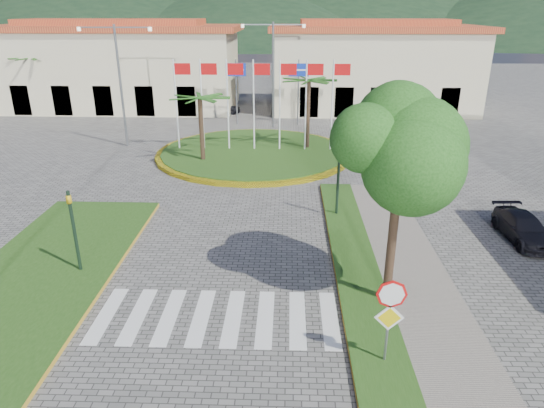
{
  "coord_description": "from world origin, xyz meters",
  "views": [
    {
      "loc": [
        2.24,
        -8.59,
        8.93
      ],
      "look_at": [
        1.67,
        8.0,
        2.21
      ],
      "focal_mm": 32.0,
      "sensor_mm": 36.0,
      "label": 1
    }
  ],
  "objects_px": {
    "car_dark_a": "(223,108)",
    "car_dark_b": "(292,110)",
    "roundabout_island": "(254,152)",
    "deciduous_tree": "(401,149)",
    "car_side_right": "(523,228)",
    "stop_sign": "(390,309)",
    "white_van": "(193,105)"
  },
  "relations": [
    {
      "from": "white_van",
      "to": "car_dark_a",
      "type": "xyz_separation_m",
      "value": [
        2.79,
        -0.43,
        -0.11
      ]
    },
    {
      "from": "roundabout_island",
      "to": "deciduous_tree",
      "type": "height_order",
      "value": "deciduous_tree"
    },
    {
      "from": "car_dark_b",
      "to": "car_side_right",
      "type": "height_order",
      "value": "car_dark_b"
    },
    {
      "from": "car_dark_a",
      "to": "car_dark_b",
      "type": "bearing_deg",
      "value": -99.68
    },
    {
      "from": "white_van",
      "to": "car_side_right",
      "type": "xyz_separation_m",
      "value": [
        18.53,
        -25.92,
        -0.12
      ]
    },
    {
      "from": "deciduous_tree",
      "to": "white_van",
      "type": "relative_size",
      "value": 1.45
    },
    {
      "from": "car_dark_a",
      "to": "car_dark_b",
      "type": "height_order",
      "value": "car_dark_b"
    },
    {
      "from": "deciduous_tree",
      "to": "car_dark_a",
      "type": "distance_m",
      "value": 32.1
    },
    {
      "from": "roundabout_island",
      "to": "car_dark_b",
      "type": "distance_m",
      "value": 12.42
    },
    {
      "from": "roundabout_island",
      "to": "car_side_right",
      "type": "distance_m",
      "value": 17.04
    },
    {
      "from": "car_side_right",
      "to": "roundabout_island",
      "type": "bearing_deg",
      "value": 132.84
    },
    {
      "from": "roundabout_island",
      "to": "car_dark_b",
      "type": "height_order",
      "value": "roundabout_island"
    },
    {
      "from": "stop_sign",
      "to": "car_dark_a",
      "type": "height_order",
      "value": "stop_sign"
    },
    {
      "from": "car_dark_a",
      "to": "car_dark_b",
      "type": "distance_m",
      "value": 6.42
    },
    {
      "from": "roundabout_island",
      "to": "car_side_right",
      "type": "xyz_separation_m",
      "value": [
        12.0,
        -12.09,
        0.35
      ]
    },
    {
      "from": "white_van",
      "to": "deciduous_tree",
      "type": "bearing_deg",
      "value": 177.42
    },
    {
      "from": "white_van",
      "to": "roundabout_island",
      "type": "bearing_deg",
      "value": -178.6
    },
    {
      "from": "stop_sign",
      "to": "deciduous_tree",
      "type": "xyz_separation_m",
      "value": [
        0.6,
        3.04,
        3.38
      ]
    },
    {
      "from": "stop_sign",
      "to": "car_dark_a",
      "type": "distance_m",
      "value": 34.55
    },
    {
      "from": "deciduous_tree",
      "to": "car_dark_a",
      "type": "xyz_separation_m",
      "value": [
        -9.24,
        30.39,
        -4.64
      ]
    },
    {
      "from": "stop_sign",
      "to": "car_side_right",
      "type": "distance_m",
      "value": 10.73
    },
    {
      "from": "deciduous_tree",
      "to": "car_dark_b",
      "type": "bearing_deg",
      "value": 95.76
    },
    {
      "from": "car_dark_a",
      "to": "roundabout_island",
      "type": "bearing_deg",
      "value": -162.93
    },
    {
      "from": "deciduous_tree",
      "to": "car_dark_b",
      "type": "height_order",
      "value": "deciduous_tree"
    },
    {
      "from": "car_side_right",
      "to": "white_van",
      "type": "bearing_deg",
      "value": 123.63
    },
    {
      "from": "roundabout_island",
      "to": "white_van",
      "type": "height_order",
      "value": "roundabout_island"
    },
    {
      "from": "car_side_right",
      "to": "car_dark_b",
      "type": "bearing_deg",
      "value": 109.34
    },
    {
      "from": "car_dark_a",
      "to": "stop_sign",
      "type": "bearing_deg",
      "value": -164.07
    },
    {
      "from": "car_dark_a",
      "to": "car_dark_b",
      "type": "relative_size",
      "value": 0.87
    },
    {
      "from": "stop_sign",
      "to": "white_van",
      "type": "xyz_separation_m",
      "value": [
        -11.43,
        33.86,
        -1.14
      ]
    },
    {
      "from": "roundabout_island",
      "to": "stop_sign",
      "type": "relative_size",
      "value": 4.79
    },
    {
      "from": "car_dark_b",
      "to": "car_side_right",
      "type": "distance_m",
      "value": 26.02
    }
  ]
}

